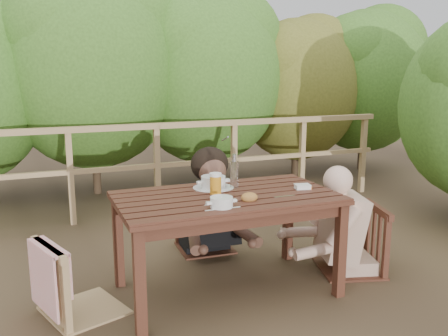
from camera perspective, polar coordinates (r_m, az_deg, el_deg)
name	(u,v)px	position (r m, az deg, el deg)	size (l,w,h in m)	color
ground	(227,290)	(3.64, 0.30, -14.17)	(60.00, 60.00, 0.00)	brown
table	(227,244)	(3.50, 0.31, -8.97)	(1.52, 0.86, 0.70)	#3D1E13
chair_left	(80,242)	(3.30, -16.54, -8.35)	(0.48, 0.48, 0.97)	#A68457
chair_far	(205,199)	(4.26, -2.30, -3.60)	(0.46, 0.46, 0.93)	#3D1E13
chair_right	(352,210)	(3.94, 14.81, -4.84)	(0.49, 0.49, 0.98)	#3D1E13
woman	(204,170)	(4.22, -2.42, -0.21)	(0.58, 0.71, 1.43)	black
diner_right	(357,185)	(3.90, 15.32, -1.90)	(0.56, 0.69, 1.39)	tan
railing	(157,170)	(5.29, -7.84, -0.20)	(5.60, 0.10, 1.01)	#A68457
hedge_row	(162,43)	(6.45, -7.31, 14.40)	(6.60, 1.60, 3.80)	#38601F
soup_near	(221,203)	(3.08, -0.30, -4.16)	(0.25, 0.25, 0.08)	silver
soup_far	(213,183)	(3.58, -1.26, -1.76)	(0.30, 0.30, 0.10)	white
bread_roll	(249,197)	(3.25, 2.99, -3.47)	(0.12, 0.09, 0.07)	#985F22
beer_glass	(216,184)	(3.40, -1.00, -1.95)	(0.08, 0.08, 0.16)	#C77514
bottle	(234,172)	(3.56, 1.21, -0.48)	(0.06, 0.06, 0.27)	silver
butter_tub	(302,188)	(3.59, 9.20, -2.28)	(0.11, 0.08, 0.05)	white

